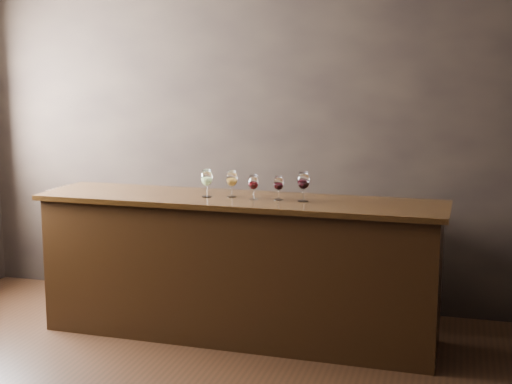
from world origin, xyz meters
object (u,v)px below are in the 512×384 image
(glass_white, at_px, (207,178))
(glass_amber, at_px, (232,179))
(back_bar_shelf, at_px, (197,249))
(glass_red_a, at_px, (253,183))
(glass_red_c, at_px, (304,181))
(glass_red_b, at_px, (279,184))
(bar_counter, at_px, (238,270))

(glass_white, xyz_separation_m, glass_amber, (0.18, 0.05, -0.01))
(back_bar_shelf, relative_size, glass_amber, 13.57)
(glass_red_a, bearing_deg, glass_red_c, 3.73)
(back_bar_shelf, relative_size, glass_red_b, 15.28)
(back_bar_shelf, xyz_separation_m, glass_red_c, (1.08, -0.67, 0.74))
(glass_amber, bearing_deg, glass_white, -164.08)
(glass_white, xyz_separation_m, glass_red_b, (0.54, 0.03, -0.02))
(bar_counter, height_order, glass_amber, glass_amber)
(glass_red_c, bearing_deg, glass_amber, 176.64)
(glass_amber, relative_size, glass_red_b, 1.13)
(glass_red_b, bearing_deg, glass_red_a, -169.15)
(bar_counter, bearing_deg, glass_amber, 154.98)
(glass_white, distance_m, glass_red_b, 0.55)
(glass_amber, bearing_deg, glass_red_c, -3.36)
(bar_counter, height_order, glass_red_a, glass_red_a)
(back_bar_shelf, height_order, glass_red_b, glass_red_b)
(bar_counter, bearing_deg, glass_red_a, -11.79)
(back_bar_shelf, xyz_separation_m, glass_red_a, (0.71, -0.69, 0.71))
(bar_counter, xyz_separation_m, glass_red_c, (0.50, -0.00, 0.70))
(glass_red_b, relative_size, glass_red_c, 0.81)
(back_bar_shelf, bearing_deg, glass_amber, -50.42)
(back_bar_shelf, bearing_deg, glass_red_a, -44.32)
(back_bar_shelf, relative_size, glass_red_c, 12.42)
(bar_counter, height_order, back_bar_shelf, bar_counter)
(glass_red_b, bearing_deg, glass_white, -176.88)
(bar_counter, bearing_deg, glass_red_c, 0.48)
(glass_amber, bearing_deg, back_bar_shelf, 129.58)
(back_bar_shelf, xyz_separation_m, glass_amber, (0.53, -0.64, 0.72))
(glass_red_a, bearing_deg, back_bar_shelf, 135.68)
(back_bar_shelf, height_order, glass_amber, glass_amber)
(bar_counter, distance_m, glass_red_c, 0.86)
(bar_counter, relative_size, glass_amber, 14.96)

